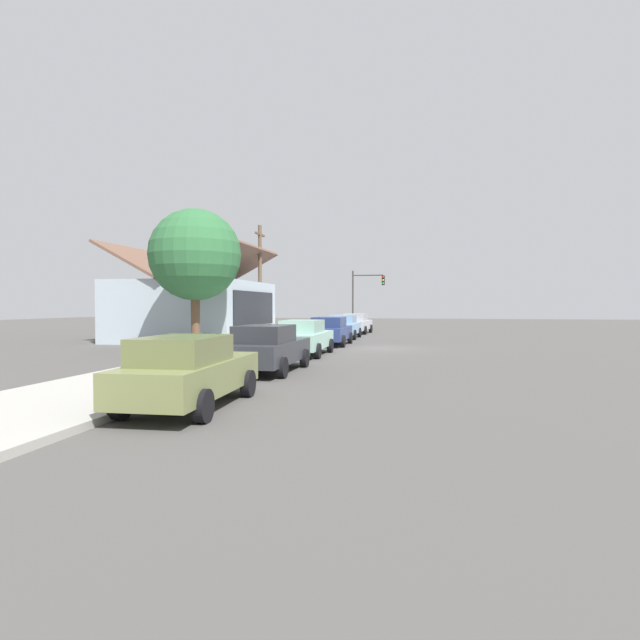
% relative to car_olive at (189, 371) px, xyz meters
% --- Properties ---
extents(ground_plane, '(120.00, 120.00, 0.00)m').
position_rel_car_olive_xyz_m(ground_plane, '(16.41, -2.61, -0.81)').
color(ground_plane, '#4C4947').
extents(sidewalk_curb, '(60.00, 4.20, 0.16)m').
position_rel_car_olive_xyz_m(sidewalk_curb, '(16.41, 2.99, -0.73)').
color(sidewalk_curb, '#A3A099').
rests_on(sidewalk_curb, ground).
extents(car_olive, '(4.67, 2.06, 1.59)m').
position_rel_car_olive_xyz_m(car_olive, '(0.00, 0.00, 0.00)').
color(car_olive, olive).
rests_on(car_olive, ground).
extents(car_charcoal, '(4.69, 2.02, 1.59)m').
position_rel_car_olive_xyz_m(car_charcoal, '(6.16, 0.11, 0.00)').
color(car_charcoal, '#2D3035').
rests_on(car_charcoal, ground).
extents(car_seafoam, '(4.70, 2.02, 1.59)m').
position_rel_car_olive_xyz_m(car_seafoam, '(11.98, 0.22, 0.00)').
color(car_seafoam, '#9ED1BC').
rests_on(car_seafoam, ground).
extents(car_navy, '(4.55, 2.06, 1.59)m').
position_rel_car_olive_xyz_m(car_navy, '(17.89, 0.12, 0.00)').
color(car_navy, navy).
rests_on(car_navy, ground).
extents(car_skyblue, '(4.46, 2.00, 1.59)m').
position_rel_car_olive_xyz_m(car_skyblue, '(23.82, 0.28, -0.00)').
color(car_skyblue, '#8CB7E0').
rests_on(car_skyblue, ground).
extents(car_silver, '(4.72, 2.17, 1.59)m').
position_rel_car_olive_xyz_m(car_silver, '(30.02, 0.21, 0.00)').
color(car_silver, silver).
rests_on(car_silver, ground).
extents(storefront_building, '(9.83, 8.25, 5.97)m').
position_rel_car_olive_xyz_m(storefront_building, '(20.40, 9.38, 1.20)').
color(storefront_building, '#ADBCC6').
rests_on(storefront_building, ground).
extents(shade_tree, '(4.49, 4.49, 6.97)m').
position_rel_car_olive_xyz_m(shade_tree, '(13.23, 6.02, 3.88)').
color(shade_tree, brown).
rests_on(shade_tree, ground).
extents(traffic_light_main, '(0.37, 2.79, 5.20)m').
position_rel_car_olive_xyz_m(traffic_light_main, '(33.57, -0.07, 2.68)').
color(traffic_light_main, '#383833').
rests_on(traffic_light_main, ground).
extents(utility_pole_wooden, '(1.80, 0.24, 7.50)m').
position_rel_car_olive_xyz_m(utility_pole_wooden, '(22.11, 5.59, 3.11)').
color(utility_pole_wooden, brown).
rests_on(utility_pole_wooden, ground).
extents(fire_hydrant_red, '(0.22, 0.22, 0.71)m').
position_rel_car_olive_xyz_m(fire_hydrant_red, '(5.30, 1.59, -0.32)').
color(fire_hydrant_red, red).
rests_on(fire_hydrant_red, sidewalk_curb).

